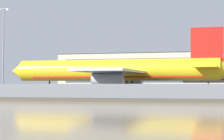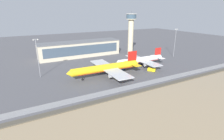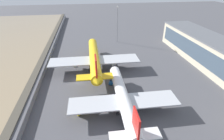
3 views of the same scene
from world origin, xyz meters
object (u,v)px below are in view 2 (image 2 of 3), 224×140
object	(u,v)px
cargo_jet_yellow	(107,68)
ops_van	(151,70)
apron_light_mast_apron_east	(175,42)
baggage_tug	(123,69)
passenger_jet_white_red	(141,60)
control_tower	(131,31)
apron_light_mast_apron_west	(38,57)

from	to	relation	value
cargo_jet_yellow	ops_van	xyz separation A→B (m)	(31.27, -6.16, -4.26)
cargo_jet_yellow	ops_van	distance (m)	32.16
ops_van	apron_light_mast_apron_east	bearing A→B (deg)	26.36
baggage_tug	cargo_jet_yellow	bearing A→B (deg)	-158.43
passenger_jet_white_red	baggage_tug	world-z (taller)	passenger_jet_white_red
ops_van	control_tower	distance (m)	56.08
ops_van	apron_light_mast_apron_west	size ratio (longest dim) A/B	0.23
cargo_jet_yellow	baggage_tug	world-z (taller)	cargo_jet_yellow
apron_light_mast_apron_east	cargo_jet_yellow	bearing A→B (deg)	-168.07
cargo_jet_yellow	passenger_jet_white_red	distance (m)	33.34
passenger_jet_white_red	control_tower	size ratio (longest dim) A/B	1.06
passenger_jet_white_red	baggage_tug	bearing A→B (deg)	-175.72
passenger_jet_white_red	cargo_jet_yellow	bearing A→B (deg)	-167.23
ops_van	apron_light_mast_apron_east	size ratio (longest dim) A/B	0.22
baggage_tug	apron_light_mast_apron_west	bearing A→B (deg)	167.04
passenger_jet_white_red	baggage_tug	size ratio (longest dim) A/B	11.90
cargo_jet_yellow	apron_light_mast_apron_west	bearing A→B (deg)	154.18
cargo_jet_yellow	apron_light_mast_apron_west	world-z (taller)	apron_light_mast_apron_west
ops_van	apron_light_mast_apron_east	world-z (taller)	apron_light_mast_apron_east
ops_van	apron_light_mast_apron_west	bearing A→B (deg)	160.50
apron_light_mast_apron_west	apron_light_mast_apron_east	world-z (taller)	apron_light_mast_apron_east
passenger_jet_white_red	control_tower	xyz separation A→B (m)	(14.42, 35.91, 17.80)
cargo_jet_yellow	apron_light_mast_apron_west	xyz separation A→B (m)	(-37.95, 18.36, 7.86)
passenger_jet_white_red	ops_van	distance (m)	14.04
control_tower	apron_light_mast_apron_west	distance (m)	88.94
baggage_tug	apron_light_mast_apron_east	world-z (taller)	apron_light_mast_apron_east
apron_light_mast_apron_west	control_tower	bearing A→B (deg)	16.37
apron_light_mast_apron_west	passenger_jet_white_red	bearing A→B (deg)	-8.87
control_tower	cargo_jet_yellow	bearing A→B (deg)	-137.31
control_tower	apron_light_mast_apron_east	size ratio (longest dim) A/B	1.58
control_tower	apron_light_mast_apron_west	world-z (taller)	control_tower
control_tower	apron_light_mast_apron_east	xyz separation A→B (m)	(29.24, -27.19, -8.67)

